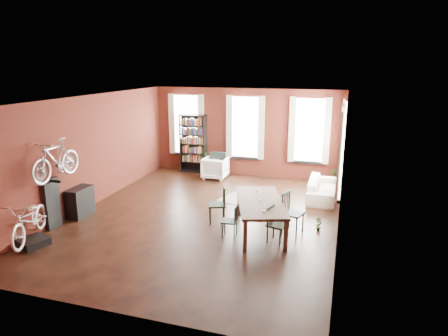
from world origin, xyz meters
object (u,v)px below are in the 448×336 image
at_px(dining_chair_b, 217,204).
at_px(dining_chair_c, 277,225).
at_px(plant_stand, 204,166).
at_px(bicycle_floor, 27,202).
at_px(white_armchair, 215,167).
at_px(bike_trainer, 33,242).
at_px(dining_chair_d, 293,213).
at_px(dining_chair_a, 229,221).
at_px(cream_sofa, 323,185).
at_px(dining_table, 260,216).
at_px(bookshelf, 193,144).
at_px(console_table, 80,202).

relative_size(dining_chair_b, dining_chair_c, 1.12).
distance_m(plant_stand, bicycle_floor, 7.35).
relative_size(dining_chair_b, white_armchair, 1.13).
relative_size(bike_trainer, bicycle_floor, 0.32).
relative_size(dining_chair_d, white_armchair, 1.19).
bearing_deg(dining_chair_b, dining_chair_a, 14.84).
height_order(dining_chair_c, cream_sofa, dining_chair_c).
bearing_deg(dining_chair_b, white_armchair, 177.14).
xyz_separation_m(dining_table, dining_chair_d, (0.79, 0.18, 0.11)).
bearing_deg(white_armchair, bike_trainer, 70.84).
relative_size(dining_chair_a, cream_sofa, 0.38).
relative_size(dining_chair_c, dining_chair_d, 0.85).
height_order(dining_table, dining_chair_a, dining_table).
bearing_deg(dining_chair_c, plant_stand, 51.07).
bearing_deg(dining_chair_d, dining_table, 120.01).
distance_m(dining_chair_a, bookshelf, 6.12).
xyz_separation_m(bike_trainer, plant_stand, (1.62, 7.11, 0.18)).
bearing_deg(cream_sofa, bookshelf, 71.05).
height_order(dining_chair_c, dining_chair_d, dining_chair_d).
bearing_deg(dining_table, dining_chair_c, -62.27).
relative_size(bike_trainer, console_table, 0.73).
bearing_deg(bike_trainer, white_armchair, 70.81).
bearing_deg(console_table, cream_sofa, 29.33).
bearing_deg(plant_stand, dining_chair_b, -66.26).
relative_size(cream_sofa, plant_stand, 3.86).
relative_size(console_table, plant_stand, 1.48).
xyz_separation_m(dining_chair_b, cream_sofa, (2.52, 2.82, -0.08)).
height_order(white_armchair, console_table, white_armchair).
bearing_deg(bookshelf, cream_sofa, -18.95).
bearing_deg(console_table, dining_chair_b, 10.43).
xyz_separation_m(cream_sofa, bike_trainer, (-6.12, -5.41, -0.32)).
xyz_separation_m(dining_chair_b, bicycle_floor, (-3.60, -2.61, 0.59)).
bearing_deg(plant_stand, cream_sofa, -20.67).
relative_size(dining_chair_d, bicycle_floor, 0.56).
bearing_deg(plant_stand, bookshelf, 180.00).
height_order(dining_chair_b, dining_chair_c, dining_chair_b).
bearing_deg(dining_chair_a, dining_chair_b, -147.99).
height_order(dining_chair_b, console_table, dining_chair_b).
bearing_deg(bike_trainer, dining_table, 25.70).
distance_m(dining_table, bike_trainer, 5.35).
xyz_separation_m(bookshelf, plant_stand, (0.44, 0.00, -0.83)).
bearing_deg(dining_chair_c, dining_chair_b, 82.06).
distance_m(white_armchair, bicycle_floor, 6.92).
height_order(dining_chair_a, console_table, console_table).
bearing_deg(bookshelf, dining_chair_b, -61.73).
distance_m(bookshelf, white_armchair, 1.42).
xyz_separation_m(dining_chair_a, console_table, (-4.28, 0.08, 0.01)).
height_order(dining_chair_d, bike_trainer, dining_chair_d).
height_order(cream_sofa, bike_trainer, cream_sofa).
bearing_deg(console_table, dining_chair_d, 5.87).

